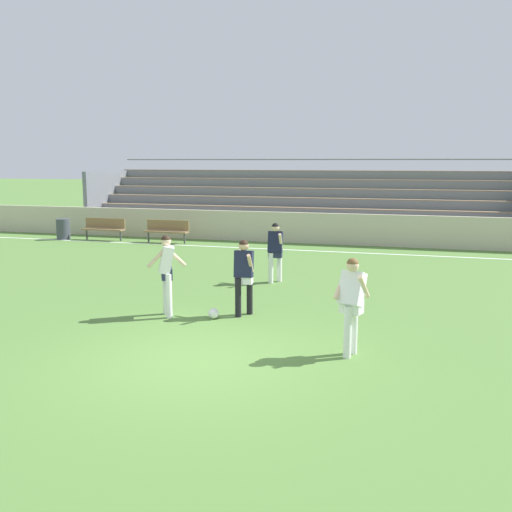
# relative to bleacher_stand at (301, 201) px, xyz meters

# --- Properties ---
(ground_plane) EXTENTS (160.00, 160.00, 0.00)m
(ground_plane) POSITION_rel_bleacher_stand_xyz_m (1.57, -16.60, -1.46)
(ground_plane) COLOR #517A38
(field_line_sideline) EXTENTS (44.00, 0.12, 0.01)m
(field_line_sideline) POSITION_rel_bleacher_stand_xyz_m (1.57, -4.86, -1.46)
(field_line_sideline) COLOR white
(field_line_sideline) RESTS_ON ground
(sideline_wall) EXTENTS (48.00, 0.16, 1.22)m
(sideline_wall) POSITION_rel_bleacher_stand_xyz_m (1.57, -3.02, -0.85)
(sideline_wall) COLOR beige
(sideline_wall) RESTS_ON ground
(bleacher_stand) EXTENTS (19.49, 4.38, 3.33)m
(bleacher_stand) POSITION_rel_bleacher_stand_xyz_m (0.00, 0.00, 0.00)
(bleacher_stand) COLOR #897051
(bleacher_stand) RESTS_ON ground
(bench_near_wall_gap) EXTENTS (1.80, 0.40, 0.90)m
(bench_near_wall_gap) POSITION_rel_bleacher_stand_xyz_m (-4.55, -4.38, -0.91)
(bench_near_wall_gap) COLOR olive
(bench_near_wall_gap) RESTS_ON ground
(bench_far_left) EXTENTS (1.80, 0.40, 0.90)m
(bench_far_left) POSITION_rel_bleacher_stand_xyz_m (-7.37, -4.38, -0.91)
(bench_far_left) COLOR olive
(bench_far_left) RESTS_ON ground
(trash_bin) EXTENTS (0.56, 0.56, 0.85)m
(trash_bin) POSITION_rel_bleacher_stand_xyz_m (-9.15, -4.61, -1.03)
(trash_bin) COLOR #3D424C
(trash_bin) RESTS_ON ground
(player_dark_overlapping) EXTENTS (0.45, 0.62, 1.62)m
(player_dark_overlapping) POSITION_rel_bleacher_stand_xyz_m (1.53, -13.81, -0.50)
(player_dark_overlapping) COLOR black
(player_dark_overlapping) RESTS_ON ground
(player_white_dropping_back) EXTENTS (0.75, 0.49, 1.72)m
(player_white_dropping_back) POSITION_rel_bleacher_stand_xyz_m (-0.01, -14.29, -0.43)
(player_white_dropping_back) COLOR white
(player_white_dropping_back) RESTS_ON ground
(player_white_deep_cover) EXTENTS (0.59, 0.50, 1.67)m
(player_white_deep_cover) POSITION_rel_bleacher_stand_xyz_m (3.97, -15.72, -0.47)
(player_white_deep_cover) COLOR white
(player_white_deep_cover) RESTS_ON ground
(player_dark_trailing_run) EXTENTS (0.45, 0.61, 1.61)m
(player_dark_trailing_run) POSITION_rel_bleacher_stand_xyz_m (1.38, -10.44, -0.51)
(player_dark_trailing_run) COLOR white
(player_dark_trailing_run) RESTS_ON ground
(soccer_ball) EXTENTS (0.22, 0.22, 0.22)m
(soccer_ball) POSITION_rel_bleacher_stand_xyz_m (0.99, -14.23, -1.35)
(soccer_ball) COLOR white
(soccer_ball) RESTS_ON ground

